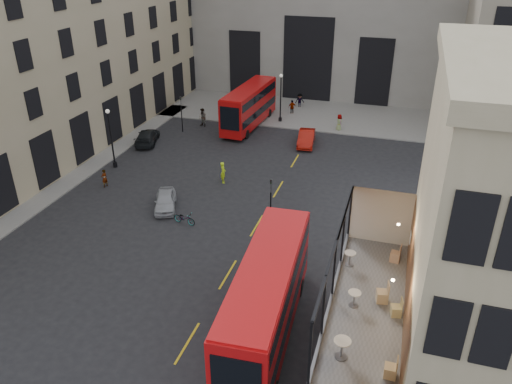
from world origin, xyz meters
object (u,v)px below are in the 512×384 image
(pedestrian_c, at_px, (292,107))
(pedestrian_d, at_px, (339,123))
(car_c, at_px, (147,137))
(cafe_table_mid, at_px, (354,297))
(street_lamp_a, at_px, (112,142))
(pedestrian_e, at_px, (104,178))
(car_a, at_px, (165,201))
(cafe_table_near, at_px, (342,346))
(cafe_table_far, at_px, (350,257))
(cafe_chair_d, at_px, (396,256))
(traffic_light_near, at_px, (271,197))
(bicycle, at_px, (184,218))
(cafe_chair_a, at_px, (391,371))
(traffic_light_far, at_px, (181,110))
(pedestrian_a, at_px, (203,118))
(street_lamp_b, at_px, (281,101))
(bus_far, at_px, (249,105))
(bus_near, at_px, (267,296))
(pedestrian_b, at_px, (300,101))
(cafe_chair_c, at_px, (383,296))
(car_b, at_px, (306,138))
(cyclist, at_px, (223,172))
(cafe_chair_b, at_px, (396,310))

(pedestrian_c, bearing_deg, pedestrian_d, 114.84)
(pedestrian_c, relative_size, pedestrian_d, 0.93)
(car_c, height_order, cafe_table_mid, cafe_table_mid)
(street_lamp_a, bearing_deg, pedestrian_e, -70.20)
(car_a, relative_size, cafe_table_near, 4.71)
(cafe_table_far, xyz_separation_m, cafe_chair_d, (2.03, 0.94, -0.18))
(traffic_light_near, height_order, bicycle, traffic_light_near)
(cafe_table_mid, bearing_deg, cafe_chair_a, -63.55)
(traffic_light_far, bearing_deg, pedestrian_a, 56.88)
(street_lamp_b, xyz_separation_m, bus_far, (-2.86, -2.20, -0.01))
(bus_near, distance_m, pedestrian_b, 38.48)
(cafe_table_near, xyz_separation_m, cafe_chair_c, (1.18, 3.64, -0.24))
(cafe_chair_c, bearing_deg, street_lamp_a, 143.73)
(bus_near, relative_size, pedestrian_c, 6.80)
(street_lamp_a, height_order, pedestrian_e, street_lamp_a)
(street_lamp_a, distance_m, bus_near, 24.73)
(street_lamp_b, distance_m, cafe_table_mid, 36.40)
(pedestrian_b, bearing_deg, bus_far, -142.44)
(pedestrian_a, bearing_deg, car_b, 14.63)
(cafe_table_far, distance_m, cafe_chair_d, 2.24)
(bus_far, relative_size, pedestrian_d, 6.06)
(car_c, bearing_deg, bus_near, 112.66)
(car_b, bearing_deg, pedestrian_d, 56.74)
(car_c, distance_m, cyclist, 11.99)
(traffic_light_near, distance_m, cafe_chair_d, 12.21)
(pedestrian_d, bearing_deg, street_lamp_b, 47.55)
(car_a, bearing_deg, pedestrian_e, 140.91)
(car_c, relative_size, bicycle, 2.68)
(pedestrian_d, bearing_deg, pedestrian_b, 6.11)
(traffic_light_far, bearing_deg, cafe_chair_c, -51.42)
(car_b, height_order, cafe_chair_a, cafe_chair_a)
(traffic_light_far, relative_size, pedestrian_b, 2.19)
(bicycle, bearing_deg, cafe_chair_c, -116.78)
(street_lamp_b, bearing_deg, cyclist, -92.52)
(cafe_table_far, bearing_deg, bus_near, -167.68)
(bicycle, height_order, cyclist, cyclist)
(bicycle, distance_m, cafe_table_mid, 17.62)
(car_a, bearing_deg, pedestrian_d, 41.54)
(cyclist, bearing_deg, pedestrian_c, -27.01)
(car_b, relative_size, pedestrian_d, 2.41)
(car_a, xyz_separation_m, pedestrian_b, (4.25, 27.14, 0.23))
(bicycle, distance_m, cafe_chair_d, 16.74)
(car_b, bearing_deg, cafe_table_far, -81.15)
(bus_near, distance_m, cafe_table_near, 7.09)
(street_lamp_b, height_order, cafe_table_near, cafe_table_near)
(pedestrian_d, height_order, cafe_chair_b, cafe_chair_b)
(cafe_chair_a, height_order, cafe_chair_d, cafe_chair_d)
(bus_far, xyz_separation_m, cafe_chair_d, (16.29, -28.30, 2.49))
(pedestrian_b, bearing_deg, pedestrian_d, -75.13)
(bicycle, relative_size, pedestrian_d, 0.97)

